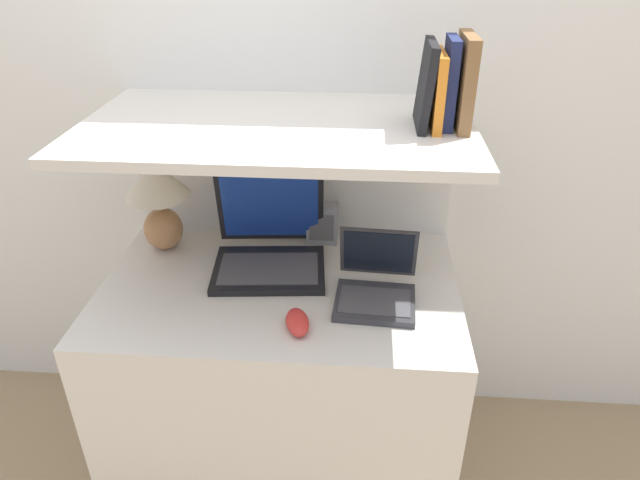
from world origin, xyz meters
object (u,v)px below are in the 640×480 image
at_px(book_brown, 465,82).
at_px(book_navy, 449,83).
at_px(table_lamp, 158,195).
at_px(laptop_small, 376,286).
at_px(router_box, 322,223).
at_px(book_orange, 437,90).
at_px(book_black, 426,85).
at_px(laptop_large, 270,247).
at_px(computer_mouse, 297,322).

bearing_deg(book_brown, book_navy, -180.00).
relative_size(table_lamp, laptop_small, 1.19).
distance_m(router_box, book_navy, 0.64).
bearing_deg(book_orange, book_black, 180.00).
distance_m(book_navy, book_black, 0.06).
bearing_deg(laptop_small, book_black, 50.93).
relative_size(table_lamp, book_black, 1.40).
bearing_deg(laptop_small, table_lamp, 161.04).
bearing_deg(book_navy, book_black, 180.00).
distance_m(table_lamp, book_orange, 0.90).
relative_size(laptop_small, book_orange, 1.33).
height_order(table_lamp, book_navy, book_navy).
height_order(laptop_large, book_brown, book_brown).
relative_size(computer_mouse, book_navy, 0.57).
bearing_deg(laptop_small, book_orange, 43.66).
height_order(table_lamp, laptop_small, table_lamp).
bearing_deg(router_box, book_brown, -27.10).
bearing_deg(book_navy, book_orange, 180.00).
distance_m(laptop_small, router_box, 0.36).
bearing_deg(book_black, table_lamp, 172.01).
bearing_deg(book_navy, computer_mouse, -142.74).
xyz_separation_m(table_lamp, book_navy, (0.84, -0.11, 0.39)).
xyz_separation_m(laptop_large, book_orange, (0.46, -0.04, 0.50)).
distance_m(table_lamp, book_black, 0.88).
relative_size(table_lamp, computer_mouse, 2.37).
xyz_separation_m(book_navy, book_orange, (-0.03, 0.00, -0.02)).
bearing_deg(book_black, laptop_large, 175.15).
distance_m(laptop_large, computer_mouse, 0.34).
bearing_deg(table_lamp, computer_mouse, -39.14).
bearing_deg(router_box, laptop_large, -134.43).
xyz_separation_m(computer_mouse, book_orange, (0.34, 0.28, 0.54)).
bearing_deg(book_orange, book_brown, 0.00).
height_order(laptop_small, book_navy, book_navy).
bearing_deg(laptop_small, computer_mouse, -143.33).
distance_m(laptop_small, computer_mouse, 0.26).
bearing_deg(book_black, computer_mouse, -137.85).
relative_size(laptop_large, book_brown, 1.57).
height_order(laptop_small, computer_mouse, laptop_small).
xyz_separation_m(computer_mouse, book_navy, (0.36, 0.28, 0.56)).
bearing_deg(router_box, book_black, -34.61).
bearing_deg(laptop_small, book_navy, 38.00).
relative_size(laptop_small, computer_mouse, 1.99).
xyz_separation_m(table_lamp, book_brown, (0.88, -0.11, 0.39)).
relative_size(laptop_small, router_box, 1.89).
bearing_deg(book_brown, router_box, 152.90).
bearing_deg(laptop_large, book_brown, -3.96).
bearing_deg(computer_mouse, laptop_large, 110.93).
bearing_deg(table_lamp, book_brown, -7.12).
distance_m(laptop_small, book_navy, 0.57).
xyz_separation_m(table_lamp, computer_mouse, (0.48, -0.39, -0.17)).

